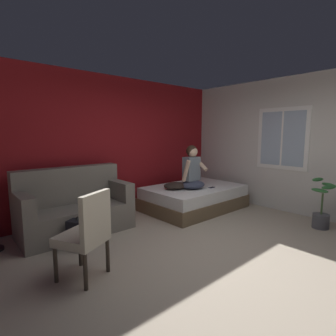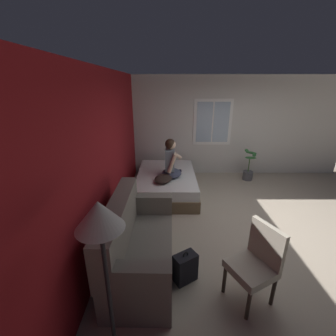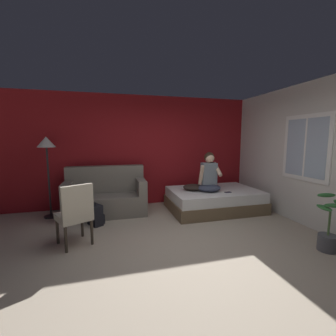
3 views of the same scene
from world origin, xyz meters
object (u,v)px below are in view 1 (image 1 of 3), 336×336
object	(u,v)px
person_seated	(192,171)
backpack	(80,235)
throw_pillow	(175,186)
couch	(75,208)
bed	(194,198)
cell_phone	(212,187)
side_chair	(87,232)
potted_plant	(321,211)

from	to	relation	value
person_seated	backpack	bearing A→B (deg)	-176.18
throw_pillow	couch	bearing A→B (deg)	170.71
couch	backpack	xyz separation A→B (m)	(-0.20, -0.65, -0.20)
bed	cell_phone	size ratio (longest dim) A/B	14.28
backpack	throw_pillow	bearing A→B (deg)	8.79
side_chair	cell_phone	distance (m)	3.13
couch	backpack	distance (m)	0.71
backpack	throw_pillow	world-z (taller)	throw_pillow
backpack	throw_pillow	xyz separation A→B (m)	(2.14, 0.33, 0.36)
cell_phone	throw_pillow	bearing A→B (deg)	58.42
person_seated	side_chair	bearing A→B (deg)	-160.22
throw_pillow	backpack	bearing A→B (deg)	-171.21
person_seated	throw_pillow	bearing A→B (deg)	151.23
cell_phone	potted_plant	world-z (taller)	potted_plant
bed	person_seated	size ratio (longest dim) A/B	2.35
side_chair	person_seated	world-z (taller)	person_seated
bed	backpack	bearing A→B (deg)	-174.11
bed	potted_plant	distance (m)	2.34
bed	side_chair	xyz separation A→B (m)	(-2.87, -1.07, 0.30)
person_seated	couch	bearing A→B (deg)	167.81
couch	person_seated	world-z (taller)	person_seated
side_chair	potted_plant	world-z (taller)	side_chair
bed	side_chair	size ratio (longest dim) A/B	2.10
potted_plant	bed	bearing A→B (deg)	108.62
cell_phone	bed	bearing A→B (deg)	26.16
throw_pillow	cell_phone	size ratio (longest dim) A/B	3.33
throw_pillow	potted_plant	size ratio (longest dim) A/B	0.56
side_chair	potted_plant	distance (m)	3.80
potted_plant	person_seated	bearing A→B (deg)	113.76
couch	potted_plant	bearing A→B (deg)	-39.31
side_chair	backpack	distance (m)	0.91
cell_phone	potted_plant	size ratio (longest dim) A/B	0.17
bed	throw_pillow	bearing A→B (deg)	173.04
couch	side_chair	world-z (taller)	couch
side_chair	throw_pillow	xyz separation A→B (m)	(2.38, 1.13, 0.02)
bed	cell_phone	world-z (taller)	cell_phone
couch	side_chair	xyz separation A→B (m)	(-0.45, -1.45, 0.14)
bed	cell_phone	distance (m)	0.45
person_seated	throw_pillow	world-z (taller)	person_seated
cell_phone	potted_plant	distance (m)	1.98
potted_plant	cell_phone	bearing A→B (deg)	107.09
cell_phone	person_seated	bearing A→B (deg)	56.46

